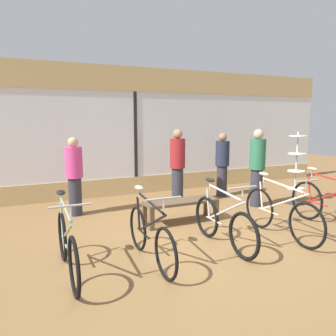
# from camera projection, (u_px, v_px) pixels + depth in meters

# --- Properties ---
(ground_plane) EXTENTS (24.00, 24.00, 0.00)m
(ground_plane) POSITION_uv_depth(u_px,v_px,m) (205.00, 237.00, 5.40)
(ground_plane) COLOR olive
(shop_back_wall) EXTENTS (12.00, 0.08, 3.20)m
(shop_back_wall) POSITION_uv_depth(u_px,v_px,m) (135.00, 130.00, 8.29)
(shop_back_wall) COLOR tan
(shop_back_wall) RESTS_ON ground_plane
(bicycle_far_left) EXTENTS (0.46, 1.71, 1.02)m
(bicycle_far_left) POSITION_uv_depth(u_px,v_px,m) (67.00, 246.00, 4.03)
(bicycle_far_left) COLOR black
(bicycle_far_left) RESTS_ON ground_plane
(bicycle_left) EXTENTS (0.46, 1.67, 1.01)m
(bicycle_left) POSITION_uv_depth(u_px,v_px,m) (150.00, 236.00, 4.40)
(bicycle_left) COLOR black
(bicycle_left) RESTS_ON ground_plane
(bicycle_center) EXTENTS (0.46, 1.66, 1.02)m
(bicycle_center) POSITION_uv_depth(u_px,v_px,m) (223.00, 223.00, 4.95)
(bicycle_center) COLOR black
(bicycle_center) RESTS_ON ground_plane
(bicycle_right) EXTENTS (0.46, 1.78, 1.04)m
(bicycle_right) POSITION_uv_depth(u_px,v_px,m) (280.00, 213.00, 5.37)
(bicycle_right) COLOR black
(bicycle_right) RESTS_ON ground_plane
(bicycle_far_right) EXTENTS (0.46, 1.78, 1.05)m
(bicycle_far_right) POSITION_uv_depth(u_px,v_px,m) (329.00, 205.00, 5.85)
(bicycle_far_right) COLOR black
(bicycle_far_right) RESTS_ON ground_plane
(accessory_rack) EXTENTS (0.48, 0.48, 1.65)m
(accessory_rack) POSITION_uv_depth(u_px,v_px,m) (296.00, 174.00, 7.48)
(accessory_rack) COLOR #333333
(accessory_rack) RESTS_ON ground_plane
(display_bench) EXTENTS (1.40, 0.44, 0.43)m
(display_bench) POSITION_uv_depth(u_px,v_px,m) (181.00, 204.00, 6.11)
(display_bench) COLOR brown
(display_bench) RESTS_ON ground_plane
(customer_near_rack) EXTENTS (0.48, 0.48, 1.71)m
(customer_near_rack) POSITION_uv_depth(u_px,v_px,m) (257.00, 166.00, 7.18)
(customer_near_rack) COLOR #2D2D38
(customer_near_rack) RESTS_ON ground_plane
(customer_by_window) EXTENTS (0.46, 0.46, 1.70)m
(customer_by_window) POSITION_uv_depth(u_px,v_px,m) (178.00, 165.00, 7.39)
(customer_by_window) COLOR #2D2D38
(customer_by_window) RESTS_ON ground_plane
(customer_mid_floor) EXTENTS (0.48, 0.48, 1.58)m
(customer_mid_floor) POSITION_uv_depth(u_px,v_px,m) (74.00, 175.00, 6.51)
(customer_mid_floor) COLOR #2D2D38
(customer_mid_floor) RESTS_ON ground_plane
(customer_near_bench) EXTENTS (0.45, 0.45, 1.58)m
(customer_near_bench) POSITION_uv_depth(u_px,v_px,m) (222.00, 163.00, 8.15)
(customer_near_bench) COLOR #2D2D38
(customer_near_bench) RESTS_ON ground_plane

